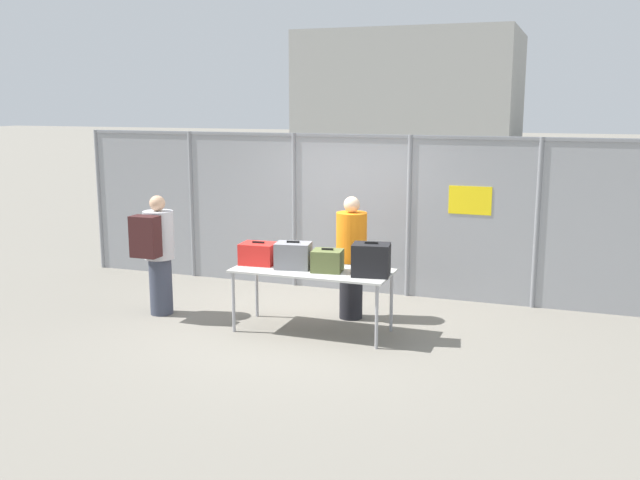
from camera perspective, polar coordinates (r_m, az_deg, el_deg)
ground_plane at (r=9.22m, az=-1.22°, el=-6.89°), size 120.00×120.00×0.00m
fence_section at (r=10.67m, az=2.46°, el=2.39°), size 9.04×0.07×2.37m
inspection_table at (r=8.80m, az=-0.61°, el=-2.74°), size 1.96×0.81×0.80m
suitcase_red at (r=9.10m, az=-4.94°, el=-1.09°), size 0.46×0.37×0.29m
suitcase_grey at (r=8.83m, az=-2.16°, el=-1.25°), size 0.47×0.37×0.35m
suitcase_olive at (r=8.68m, az=0.60°, el=-1.66°), size 0.40×0.35×0.29m
suitcase_black at (r=8.47m, az=4.11°, el=-1.58°), size 0.48×0.39×0.41m
traveler_hooded at (r=9.71m, az=-12.92°, el=-0.81°), size 0.40×0.62×1.62m
security_worker_near at (r=9.35m, az=2.52°, el=-1.29°), size 0.40×0.40×1.63m
utility_trailer at (r=12.17m, az=15.62°, el=-0.83°), size 3.84×2.28×0.71m
distant_hangar at (r=45.62m, az=7.44°, el=11.75°), size 12.76×9.51×6.94m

